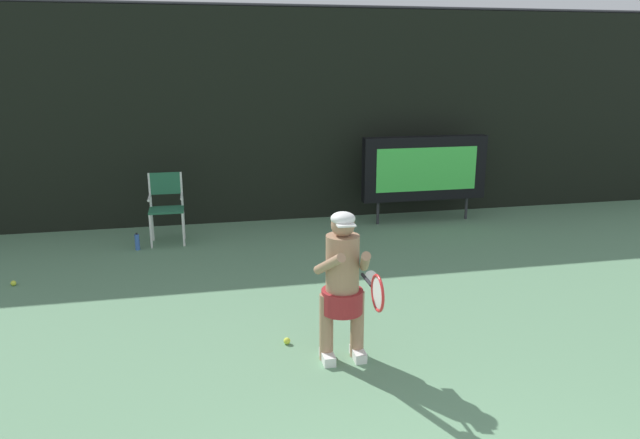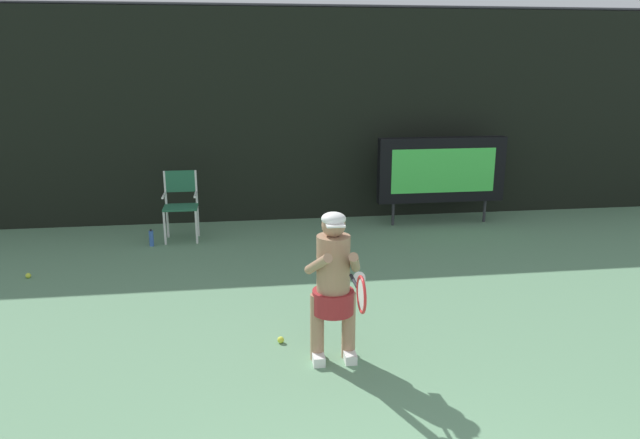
% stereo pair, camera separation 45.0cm
% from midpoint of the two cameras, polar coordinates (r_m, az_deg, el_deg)
% --- Properties ---
extents(backdrop_screen, '(18.00, 0.12, 3.66)m').
position_cam_midpoint_polar(backdrop_screen, '(10.35, -1.50, 9.86)').
color(backdrop_screen, black).
rests_on(backdrop_screen, ground).
extents(scoreboard, '(2.20, 0.21, 1.50)m').
position_cam_midpoint_polar(scoreboard, '(10.36, 12.86, 4.68)').
color(scoreboard, black).
rests_on(scoreboard, ground).
extents(umpire_chair, '(0.52, 0.44, 1.08)m').
position_cam_midpoint_polar(umpire_chair, '(9.47, -11.95, 1.73)').
color(umpire_chair, white).
rests_on(umpire_chair, ground).
extents(water_bottle, '(0.07, 0.07, 0.27)m').
position_cam_midpoint_polar(water_bottle, '(9.34, -14.62, -1.77)').
color(water_bottle, '#3C66BC').
rests_on(water_bottle, ground).
extents(tennis_player, '(0.53, 0.61, 1.44)m').
position_cam_midpoint_polar(tennis_player, '(5.48, 3.67, -6.08)').
color(tennis_player, white).
rests_on(tennis_player, ground).
extents(tennis_racket, '(0.03, 0.60, 0.31)m').
position_cam_midpoint_polar(tennis_racket, '(4.84, 6.65, -7.12)').
color(tennis_racket, black).
extents(tennis_ball_loose, '(0.07, 0.07, 0.07)m').
position_cam_midpoint_polar(tennis_ball_loose, '(6.07, -1.65, -11.53)').
color(tennis_ball_loose, '#CCDB3D').
rests_on(tennis_ball_loose, ground).
extents(tennis_ball_spare, '(0.07, 0.07, 0.07)m').
position_cam_midpoint_polar(tennis_ball_spare, '(8.54, -24.95, -4.93)').
color(tennis_ball_spare, '#CCDB3D').
rests_on(tennis_ball_spare, ground).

